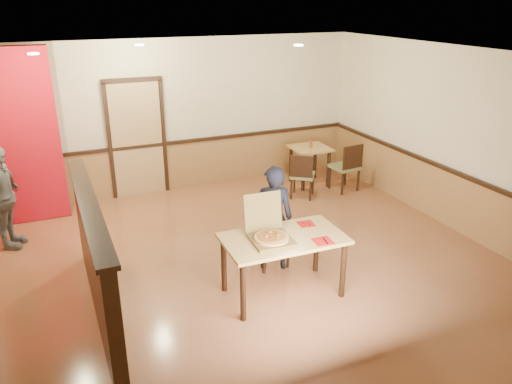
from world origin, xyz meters
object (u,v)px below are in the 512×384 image
side_table (310,156)px  passerby (3,198)px  diner_chair (268,230)px  side_chair_right (347,165)px  diner (273,218)px  pizza_box (270,235)px  side_chair_left (302,174)px  condiment (311,144)px  main_table (283,245)px

side_table → passerby: size_ratio=0.49×
diner_chair → side_chair_right: 3.15m
diner → pizza_box: size_ratio=2.51×
side_chair_right → side_chair_left: bearing=-7.9°
condiment → side_chair_right: bearing=-51.5°
main_table → diner_chair: (0.16, 0.79, -0.19)m
side_chair_right → diner_chair: bearing=30.3°
diner_chair → diner: 0.29m
diner_chair → diner: diner is taller
diner_chair → side_table: bearing=49.1°
main_table → side_chair_left: size_ratio=1.74×
passerby → pizza_box: passerby is taller
main_table → side_chair_left: 3.22m
diner → pizza_box: diner is taller
pizza_box → side_chair_right: bearing=46.3°
main_table → side_chair_right: bearing=46.5°
side_table → pizza_box: size_ratio=1.29×
main_table → pizza_box: 0.25m
side_chair_left → passerby: passerby is taller
main_table → side_chair_left: side_chair_left is taller
side_table → main_table: bearing=-123.8°
passerby → side_table: bearing=-62.8°
condiment → passerby: bearing=-174.2°
diner → diner_chair: bearing=-70.3°
side_chair_right → side_table: size_ratio=1.24×
main_table → diner_chair: size_ratio=1.67×
diner → condiment: size_ratio=11.01×
diner_chair → condiment: diner_chair is taller
side_chair_left → diner: (-1.57, -2.07, 0.27)m
pizza_box → passerby: bearing=140.3°
diner → condiment: bearing=-108.2°
side_chair_right → diner: (-2.51, -2.05, 0.22)m
diner_chair → pizza_box: bearing=-115.4°
passerby → diner: bearing=-101.4°
pizza_box → condiment: (2.39, 3.27, -0.03)m
side_chair_right → condiment: bearing=-58.3°
main_table → diner: bearing=76.9°
diner → pizza_box: bearing=81.3°
side_chair_left → side_chair_right: bearing=-144.4°
main_table → diner: 0.67m
side_table → diner: bearing=-127.6°
main_table → diner_chair: bearing=79.5°
main_table → diner_chair: diner_chair is taller
passerby → side_chair_left: bearing=-69.3°
side_chair_left → side_chair_right: size_ratio=0.91×
diner → passerby: 3.90m
passerby → condiment: passerby is taller
main_table → condiment: size_ratio=11.14×
pizza_box → condiment: 4.05m
passerby → main_table: bearing=-110.1°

